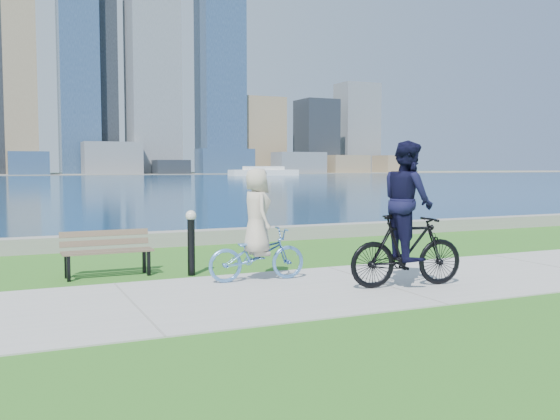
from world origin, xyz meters
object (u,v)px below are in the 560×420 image
Objects in this scene: park_bench at (107,249)px; cyclist_man at (407,226)px; bollard_lamp at (191,238)px; cyclist_woman at (257,239)px.

park_bench is 0.67× the size of cyclist_man.
cyclist_man is (4.22, -3.03, 0.51)m from park_bench.
park_bench is 1.34× the size of bollard_lamp.
cyclist_woman is 0.81× the size of cyclist_man.
cyclist_woman reaches higher than bollard_lamp.
bollard_lamp is at bearing 43.04° from cyclist_woman.
bollard_lamp is at bearing -22.36° from park_bench.
park_bench is at bearing 158.73° from bollard_lamp.
bollard_lamp is (1.38, -0.54, 0.18)m from park_bench.
park_bench is at bearing 58.40° from cyclist_woman.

